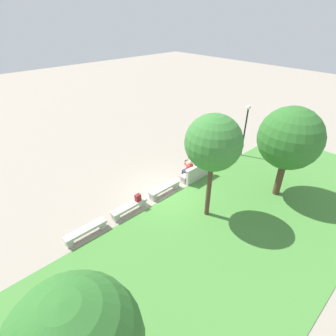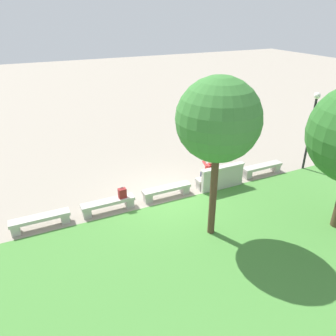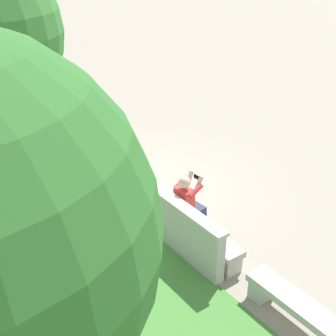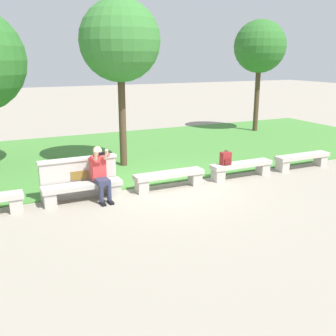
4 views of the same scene
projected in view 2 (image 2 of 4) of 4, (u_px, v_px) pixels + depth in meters
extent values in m
plane|color=gray|center=(167.00, 197.00, 12.79)|extent=(80.00, 80.00, 0.00)
cube|color=#478438|center=(232.00, 270.00, 9.22)|extent=(23.22, 8.00, 0.03)
cube|color=#B7B2A8|center=(262.00, 166.00, 14.39)|extent=(1.93, 0.40, 0.12)
cube|color=#B7B2A8|center=(275.00, 168.00, 14.79)|extent=(0.28, 0.34, 0.33)
cube|color=#B7B2A8|center=(247.00, 174.00, 14.19)|extent=(0.28, 0.34, 0.33)
cube|color=#B7B2A8|center=(218.00, 177.00, 13.50)|extent=(1.93, 0.40, 0.12)
cube|color=#B7B2A8|center=(233.00, 178.00, 13.90)|extent=(0.28, 0.34, 0.33)
cube|color=#B7B2A8|center=(201.00, 185.00, 13.30)|extent=(0.28, 0.34, 0.33)
cube|color=#B7B2A8|center=(167.00, 188.00, 12.62)|extent=(1.93, 0.40, 0.12)
cube|color=#B7B2A8|center=(185.00, 189.00, 13.02)|extent=(0.28, 0.34, 0.33)
cube|color=#B7B2A8|center=(148.00, 198.00, 12.42)|extent=(0.28, 0.34, 0.33)
cube|color=#B7B2A8|center=(108.00, 202.00, 11.73)|extent=(1.93, 0.40, 0.12)
cube|color=#B7B2A8|center=(129.00, 202.00, 12.13)|extent=(0.28, 0.34, 0.33)
cube|color=#B7B2A8|center=(87.00, 213.00, 11.53)|extent=(0.28, 0.34, 0.33)
cube|color=#B7B2A8|center=(40.00, 218.00, 10.85)|extent=(1.93, 0.40, 0.12)
cube|color=#B7B2A8|center=(65.00, 218.00, 11.24)|extent=(0.28, 0.34, 0.33)
cube|color=#B7B2A8|center=(15.00, 229.00, 10.64)|extent=(0.28, 0.34, 0.33)
cube|color=#B7B2A8|center=(222.00, 178.00, 13.19)|extent=(1.87, 0.18, 0.95)
cube|color=beige|center=(223.00, 167.00, 12.97)|extent=(1.93, 0.24, 0.06)
cube|color=brown|center=(221.00, 175.00, 13.22)|extent=(0.44, 0.02, 0.22)
cube|color=black|center=(204.00, 181.00, 13.90)|extent=(0.12, 0.25, 0.06)
cylinder|color=#2D334C|center=(205.00, 178.00, 13.75)|extent=(0.11, 0.11, 0.42)
cube|color=black|center=(200.00, 182.00, 13.81)|extent=(0.12, 0.25, 0.06)
cylinder|color=#2D334C|center=(201.00, 179.00, 13.66)|extent=(0.11, 0.11, 0.42)
cube|color=#2D334C|center=(206.00, 174.00, 13.44)|extent=(0.33, 0.44, 0.12)
cube|color=#D83838|center=(210.00, 170.00, 13.13)|extent=(0.35, 0.24, 0.56)
sphere|color=beige|center=(210.00, 161.00, 12.95)|extent=(0.22, 0.22, 0.22)
cylinder|color=#D83838|center=(213.00, 162.00, 13.17)|extent=(0.11, 0.32, 0.21)
cylinder|color=beige|center=(209.00, 159.00, 13.22)|extent=(0.09, 0.19, 0.27)
cylinder|color=#D83838|center=(205.00, 164.00, 13.00)|extent=(0.11, 0.32, 0.21)
cylinder|color=beige|center=(204.00, 160.00, 13.11)|extent=(0.11, 0.19, 0.27)
cube|color=black|center=(206.00, 158.00, 13.19)|extent=(0.15, 0.02, 0.08)
cube|color=maroon|center=(122.00, 193.00, 11.83)|extent=(0.28, 0.20, 0.36)
cube|color=maroon|center=(121.00, 193.00, 11.95)|extent=(0.20, 0.06, 0.16)
torus|color=black|center=(122.00, 188.00, 11.74)|extent=(0.10, 0.02, 0.10)
cylinder|color=#4C3826|center=(213.00, 191.00, 10.08)|extent=(0.22, 0.22, 3.13)
sphere|color=#387A33|center=(218.00, 120.00, 9.08)|extent=(2.43, 2.43, 2.43)
cylinder|color=black|center=(309.00, 136.00, 14.36)|extent=(0.10, 0.10, 3.24)
sphere|color=white|center=(317.00, 96.00, 13.59)|extent=(0.28, 0.28, 0.28)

